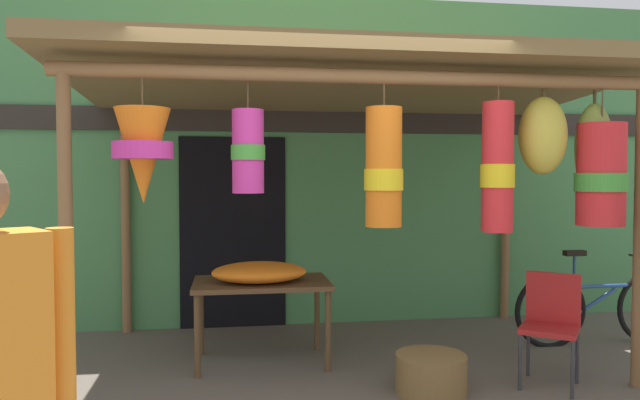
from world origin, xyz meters
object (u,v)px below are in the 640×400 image
folding_chair (551,319)px  display_table (262,290)px  wicker_basket_by_table (431,374)px  parked_bicycle (601,307)px  flower_heap_on_table (261,272)px

folding_chair → display_table: bearing=158.7°
folding_chair → wicker_basket_by_table: size_ratio=1.62×
folding_chair → wicker_basket_by_table: (-0.97, -0.06, -0.36)m
wicker_basket_by_table → parked_bicycle: bearing=26.1°
folding_chair → wicker_basket_by_table: 1.04m
display_table → folding_chair: (2.16, -0.84, -0.12)m
parked_bicycle → flower_heap_on_table: bearing=-177.0°
display_table → wicker_basket_by_table: 1.56m
wicker_basket_by_table → parked_bicycle: size_ratio=0.30×
wicker_basket_by_table → flower_heap_on_table: bearing=145.5°
display_table → flower_heap_on_table: flower_heap_on_table is taller
flower_heap_on_table → parked_bicycle: size_ratio=0.45×
folding_chair → parked_bicycle: size_ratio=0.48×
flower_heap_on_table → wicker_basket_by_table: size_ratio=1.52×
wicker_basket_by_table → parked_bicycle: (2.02, 0.99, 0.20)m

